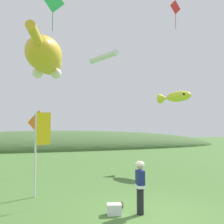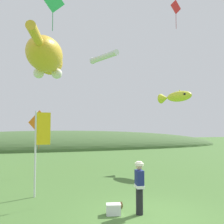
{
  "view_description": "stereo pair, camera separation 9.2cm",
  "coord_description": "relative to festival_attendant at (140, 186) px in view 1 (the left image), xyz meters",
  "views": [
    {
      "loc": [
        -3.82,
        -7.68,
        2.92
      ],
      "look_at": [
        0.0,
        4.0,
        3.71
      ],
      "focal_mm": 40.0,
      "sensor_mm": 36.0,
      "label": 1
    },
    {
      "loc": [
        -3.73,
        -7.71,
        2.92
      ],
      "look_at": [
        0.0,
        4.0,
        3.71
      ],
      "focal_mm": 40.0,
      "sensor_mm": 36.0,
      "label": 2
    }
  ],
  "objects": [
    {
      "name": "picnic_cooler",
      "position": [
        -0.85,
        0.25,
        -0.77
      ],
      "size": [
        0.55,
        0.43,
        0.36
      ],
      "color": "white",
      "rests_on": "ground"
    },
    {
      "name": "ground_plane",
      "position": [
        0.23,
        -0.22,
        -0.95
      ],
      "size": [
        120.0,
        120.0,
        0.0
      ],
      "primitive_type": "plane",
      "color": "#477033"
    },
    {
      "name": "kite_fish_windsock",
      "position": [
        6.05,
        7.31,
        4.17
      ],
      "size": [
        1.56,
        2.82,
        0.84
      ],
      "color": "yellow"
    },
    {
      "name": "festival_banner_pole",
      "position": [
        -3.21,
        3.31,
        1.43
      ],
      "size": [
        0.66,
        0.08,
        3.65
      ],
      "color": "silver",
      "rests_on": "ground"
    },
    {
      "name": "kite_diamond_green",
      "position": [
        -2.67,
        4.28,
        8.25
      ],
      "size": [
        1.22,
        0.57,
        2.23
      ],
      "color": "green"
    },
    {
      "name": "festival_attendant",
      "position": [
        0.0,
        0.0,
        0.0
      ],
      "size": [
        0.32,
        0.45,
        1.77
      ],
      "color": "black",
      "rests_on": "ground"
    },
    {
      "name": "kite_tube_streamer",
      "position": [
        0.57,
        6.59,
        6.34
      ],
      "size": [
        1.29,
        2.41,
        0.44
      ],
      "color": "white"
    },
    {
      "name": "kite_diamond_orange",
      "position": [
        -3.11,
        8.16,
        2.31
      ],
      "size": [
        1.31,
        0.79,
        2.41
      ],
      "color": "orange"
    },
    {
      "name": "kite_spool",
      "position": [
        -0.42,
        0.83,
        -0.84
      ],
      "size": [
        0.16,
        0.23,
        0.23
      ],
      "color": "olive",
      "rests_on": "ground"
    },
    {
      "name": "distant_hill_ridge",
      "position": [
        -2.03,
        29.76,
        -0.95
      ],
      "size": [
        56.88,
        15.35,
        5.08
      ],
      "color": "#426033",
      "rests_on": "ground"
    },
    {
      "name": "kite_giant_cat",
      "position": [
        -2.61,
        11.78,
        7.46
      ],
      "size": [
        3.55,
        9.26,
        2.84
      ],
      "color": "gold"
    },
    {
      "name": "kite_diamond_red",
      "position": [
        4.66,
        4.91,
        9.3
      ],
      "size": [
        0.88,
        0.26,
        1.81
      ],
      "color": "red"
    }
  ]
}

